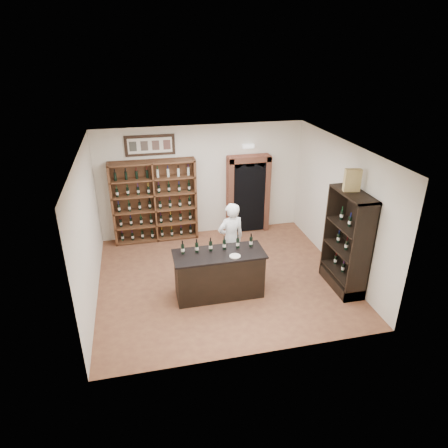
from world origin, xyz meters
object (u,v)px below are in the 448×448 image
at_px(wine_shelf, 155,201).
at_px(shopkeeper, 231,239).
at_px(tasting_counter, 219,274).
at_px(wine_crate, 352,180).
at_px(side_cabinet, 346,256).
at_px(counter_bottle_0, 183,249).

relative_size(wine_shelf, shopkeeper, 1.26).
height_order(wine_shelf, tasting_counter, wine_shelf).
xyz_separation_m(wine_shelf, wine_crate, (3.77, -3.13, 1.33)).
bearing_deg(shopkeeper, wine_shelf, -66.33).
xyz_separation_m(tasting_counter, shopkeeper, (0.44, 0.78, 0.38)).
bearing_deg(shopkeeper, side_cabinet, 142.53).
bearing_deg(shopkeeper, counter_bottle_0, 16.88).
height_order(counter_bottle_0, shopkeeper, shopkeeper).
xyz_separation_m(side_cabinet, shopkeeper, (-2.28, 1.08, 0.12)).
height_order(side_cabinet, shopkeeper, side_cabinet).
distance_m(wine_shelf, shopkeeper, 2.66).
height_order(tasting_counter, counter_bottle_0, counter_bottle_0).
bearing_deg(tasting_counter, side_cabinet, -6.28).
relative_size(tasting_counter, counter_bottle_0, 6.27).
relative_size(wine_shelf, side_cabinet, 1.00).
bearing_deg(tasting_counter, wine_crate, -4.17).
distance_m(tasting_counter, side_cabinet, 2.75).
height_order(counter_bottle_0, wine_crate, wine_crate).
distance_m(shopkeeper, wine_crate, 2.89).
bearing_deg(side_cabinet, wine_shelf, 139.79).
height_order(shopkeeper, wine_crate, wine_crate).
height_order(side_cabinet, wine_crate, wine_crate).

